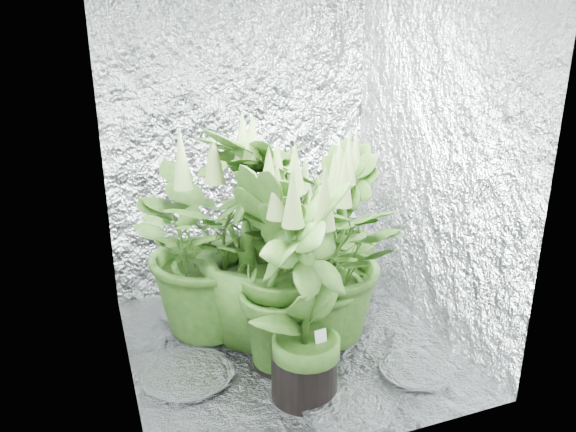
# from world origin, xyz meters

# --- Properties ---
(ground) EXTENTS (1.60, 1.60, 0.00)m
(ground) POSITION_xyz_m (0.00, 0.00, 0.00)
(ground) COLOR silver
(ground) RESTS_ON ground
(walls) EXTENTS (1.62, 1.62, 2.00)m
(walls) POSITION_xyz_m (0.00, 0.00, 1.00)
(walls) COLOR silver
(walls) RESTS_ON ground
(plant_a) EXTENTS (1.17, 1.17, 1.12)m
(plant_a) POSITION_xyz_m (-0.32, 0.30, 0.53)
(plant_a) COLOR black
(plant_a) RESTS_ON ground
(plant_b) EXTENTS (0.59, 0.59, 0.98)m
(plant_b) POSITION_xyz_m (0.09, 0.25, 0.44)
(plant_b) COLOR black
(plant_b) RESTS_ON ground
(plant_c) EXTENTS (0.57, 0.57, 1.04)m
(plant_c) POSITION_xyz_m (0.43, 0.32, 0.47)
(plant_c) COLOR black
(plant_c) RESTS_ON ground
(plant_d) EXTENTS (0.86, 0.86, 1.22)m
(plant_d) POSITION_xyz_m (-0.12, 0.12, 0.57)
(plant_d) COLOR black
(plant_d) RESTS_ON ground
(plant_e) EXTENTS (1.14, 1.14, 1.04)m
(plant_e) POSITION_xyz_m (0.18, -0.05, 0.49)
(plant_e) COLOR black
(plant_e) RESTS_ON ground
(plant_f) EXTENTS (0.67, 0.67, 1.09)m
(plant_f) POSITION_xyz_m (-0.08, -0.43, 0.50)
(plant_f) COLOR black
(plant_f) RESTS_ON ground
(plant_g) EXTENTS (0.63, 0.63, 1.13)m
(plant_g) POSITION_xyz_m (-0.07, -0.15, 0.51)
(plant_g) COLOR black
(plant_g) RESTS_ON ground
(circulation_fan) EXTENTS (0.20, 0.31, 0.38)m
(circulation_fan) POSITION_xyz_m (0.59, 0.39, 0.16)
(circulation_fan) COLOR black
(circulation_fan) RESTS_ON ground
(plant_label) EXTENTS (0.06, 0.03, 0.09)m
(plant_label) POSITION_xyz_m (-0.02, -0.46, 0.30)
(plant_label) COLOR white
(plant_label) RESTS_ON plant_f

